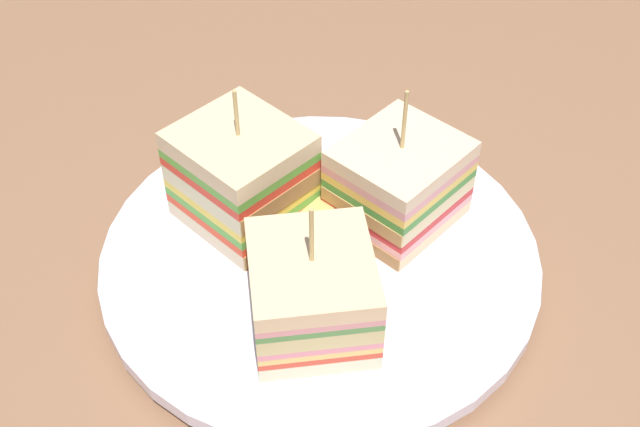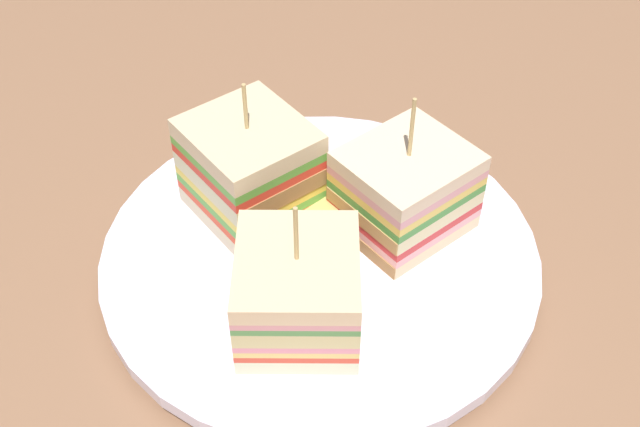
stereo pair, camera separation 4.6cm
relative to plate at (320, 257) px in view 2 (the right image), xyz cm
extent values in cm
cube|color=#8B6145|center=(0.00, 0.00, -1.96)|extent=(101.96, 93.38, 1.80)
cylinder|color=white|center=(0.00, 0.00, -0.67)|extent=(16.23, 16.23, 0.79)
cylinder|color=white|center=(0.00, 0.00, 0.21)|extent=(26.17, 26.17, 0.97)
cube|color=beige|center=(-1.94, 5.19, 1.27)|extent=(7.46, 7.91, 1.15)
cube|color=#B2844C|center=(-1.41, 1.79, 1.27)|extent=(6.30, 1.24, 1.15)
cube|color=#E54225|center=(-1.94, 5.19, 2.14)|extent=(7.46, 7.91, 0.58)
cube|color=#56AB41|center=(-1.94, 5.19, 2.72)|extent=(7.46, 7.91, 0.58)
cube|color=#EBD34B|center=(-1.94, 5.19, 3.31)|extent=(7.46, 7.91, 0.58)
cube|color=beige|center=(-1.94, 5.19, 4.17)|extent=(7.46, 7.91, 1.15)
cube|color=#9E7242|center=(-1.41, 1.79, 4.17)|extent=(6.30, 1.24, 1.15)
cube|color=red|center=(-1.94, 5.19, 5.04)|extent=(7.46, 7.91, 0.58)
cube|color=#5DAB3E|center=(-1.94, 5.19, 5.63)|extent=(7.46, 7.91, 0.58)
cube|color=beige|center=(-1.94, 5.19, 6.50)|extent=(7.46, 7.91, 1.15)
cylinder|color=tan|center=(-1.94, 5.19, 8.58)|extent=(0.24, 0.24, 3.01)
cube|color=beige|center=(-3.65, -4.16, 1.20)|extent=(9.01, 9.24, 1.02)
cube|color=#B2844C|center=(-1.97, -1.17, 1.20)|extent=(5.61, 3.32, 1.02)
cube|color=#DD422C|center=(-3.65, -4.16, 1.92)|extent=(9.01, 9.24, 0.41)
cube|color=#EBC265|center=(-3.65, -4.16, 2.33)|extent=(9.01, 9.24, 0.41)
cube|color=pink|center=(-3.65, -4.16, 2.74)|extent=(9.01, 9.24, 0.41)
cube|color=#D5C382|center=(-3.65, -4.16, 3.46)|extent=(9.01, 9.24, 1.02)
cube|color=#9E7242|center=(-1.97, -1.17, 3.46)|extent=(5.61, 3.32, 1.02)
cube|color=#549047|center=(-3.65, -4.16, 4.17)|extent=(9.01, 9.24, 0.41)
cube|color=pink|center=(-3.65, -4.16, 4.59)|extent=(9.01, 9.24, 0.41)
cube|color=beige|center=(-3.65, -4.16, 5.30)|extent=(9.01, 9.24, 1.02)
cylinder|color=tan|center=(-3.65, -4.16, 7.56)|extent=(0.24, 0.24, 3.51)
cube|color=beige|center=(5.51, -0.54, 1.16)|extent=(8.00, 7.38, 0.94)
cube|color=#9E7242|center=(2.13, -1.15, 1.16)|extent=(1.36, 6.07, 0.94)
cube|color=#F0A4A0|center=(5.51, -0.54, 1.90)|extent=(8.00, 7.38, 0.55)
cube|color=red|center=(5.51, -0.54, 2.45)|extent=(8.00, 7.38, 0.55)
cube|color=beige|center=(5.51, -0.54, 3.19)|extent=(8.00, 7.38, 0.94)
cube|color=#B2844C|center=(2.13, -1.15, 3.19)|extent=(1.36, 6.07, 0.94)
cube|color=#45903C|center=(5.51, -0.54, 3.93)|extent=(8.00, 7.38, 0.55)
cube|color=#F0CA55|center=(5.51, -0.54, 4.48)|extent=(8.00, 7.38, 0.55)
cube|color=pink|center=(5.51, -0.54, 5.02)|extent=(8.00, 7.38, 0.55)
cube|color=beige|center=(5.51, -0.54, 5.76)|extent=(8.00, 7.38, 0.94)
cylinder|color=tan|center=(5.51, -0.54, 8.18)|extent=(0.24, 0.24, 3.90)
cylinder|color=#E4BD6A|center=(0.13, 1.68, 0.98)|extent=(5.01, 4.99, 0.80)
cylinder|color=#F3D883|center=(-1.00, 2.36, 1.40)|extent=(5.61, 5.61, 0.42)
cylinder|color=#DCB060|center=(-0.22, 1.72, 2.21)|extent=(5.34, 5.34, 0.81)
camera|label=1|loc=(-19.66, -26.13, 35.52)|focal=44.82mm
camera|label=2|loc=(-15.83, -28.61, 35.52)|focal=44.82mm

